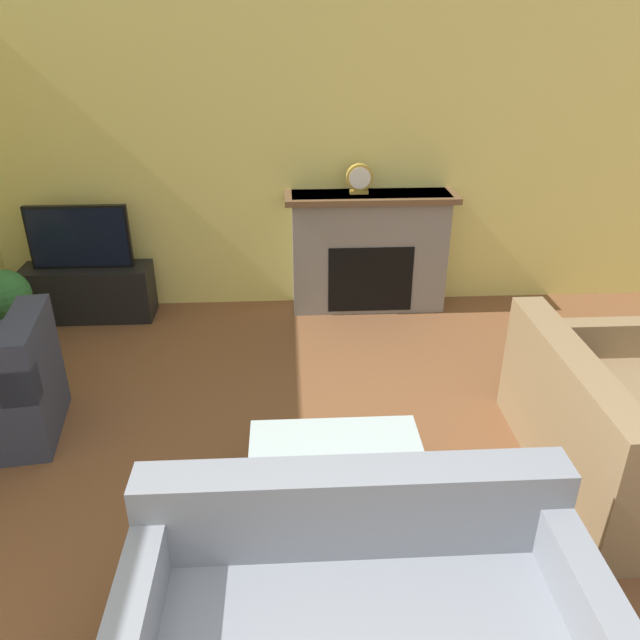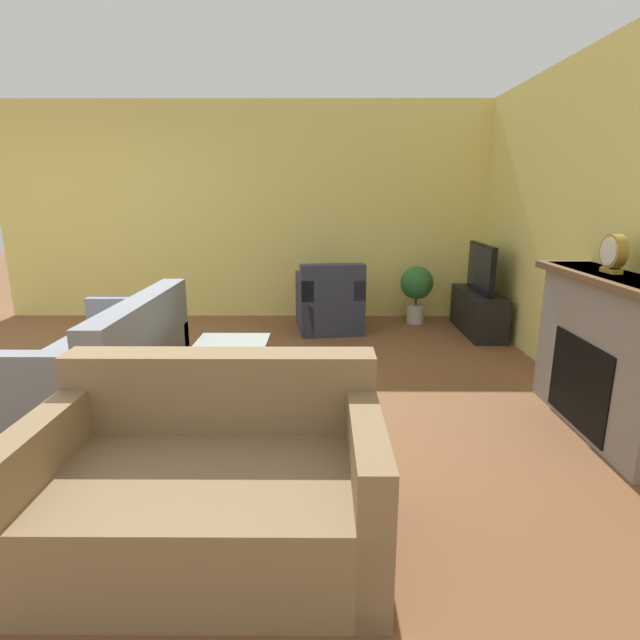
{
  "view_description": "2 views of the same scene",
  "coord_description": "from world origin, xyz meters",
  "px_view_note": "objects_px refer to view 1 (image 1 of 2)",
  "views": [
    {
      "loc": [
        0.02,
        -0.72,
        2.49
      ],
      "look_at": [
        0.2,
        2.48,
        0.9
      ],
      "focal_mm": 35.0,
      "sensor_mm": 36.0,
      "label": 1
    },
    {
      "loc": [
        3.92,
        2.63,
        1.58
      ],
      "look_at": [
        0.27,
        2.61,
        0.66
      ],
      "focal_mm": 28.0,
      "sensor_mm": 36.0,
      "label": 2
    }
  ],
  "objects_px": {
    "mantel_clock": "(359,178)",
    "couch_loveseat": "(616,433)",
    "tv": "(79,237)",
    "potted_plant": "(6,302)",
    "coffee_table": "(336,457)",
    "couch_sectional": "(359,622)"
  },
  "relations": [
    {
      "from": "tv",
      "to": "couch_sectional",
      "type": "xyz_separation_m",
      "value": [
        2.02,
        -3.48,
        -0.47
      ]
    },
    {
      "from": "potted_plant",
      "to": "mantel_clock",
      "type": "distance_m",
      "value": 3.01
    },
    {
      "from": "coffee_table",
      "to": "mantel_clock",
      "type": "relative_size",
      "value": 3.63
    },
    {
      "from": "couch_loveseat",
      "to": "potted_plant",
      "type": "distance_m",
      "value": 4.41
    },
    {
      "from": "couch_sectional",
      "to": "tv",
      "type": "bearing_deg",
      "value": 120.15
    },
    {
      "from": "tv",
      "to": "potted_plant",
      "type": "xyz_separation_m",
      "value": [
        -0.43,
        -0.64,
        -0.3
      ]
    },
    {
      "from": "tv",
      "to": "couch_sectional",
      "type": "relative_size",
      "value": 0.47
    },
    {
      "from": "couch_sectional",
      "to": "potted_plant",
      "type": "height_order",
      "value": "couch_sectional"
    },
    {
      "from": "potted_plant",
      "to": "coffee_table",
      "type": "bearing_deg",
      "value": -38.11
    },
    {
      "from": "couch_sectional",
      "to": "couch_loveseat",
      "type": "height_order",
      "value": "same"
    },
    {
      "from": "coffee_table",
      "to": "couch_loveseat",
      "type": "bearing_deg",
      "value": 7.96
    },
    {
      "from": "couch_sectional",
      "to": "potted_plant",
      "type": "relative_size",
      "value": 2.52
    },
    {
      "from": "coffee_table",
      "to": "mantel_clock",
      "type": "height_order",
      "value": "mantel_clock"
    },
    {
      "from": "mantel_clock",
      "to": "couch_loveseat",
      "type": "bearing_deg",
      "value": -62.53
    },
    {
      "from": "mantel_clock",
      "to": "potted_plant",
      "type": "bearing_deg",
      "value": -165.41
    },
    {
      "from": "tv",
      "to": "coffee_table",
      "type": "distance_m",
      "value": 3.26
    },
    {
      "from": "couch_sectional",
      "to": "mantel_clock",
      "type": "relative_size",
      "value": 7.11
    },
    {
      "from": "couch_loveseat",
      "to": "couch_sectional",
      "type": "bearing_deg",
      "value": 125.44
    },
    {
      "from": "couch_loveseat",
      "to": "mantel_clock",
      "type": "height_order",
      "value": "mantel_clock"
    },
    {
      "from": "mantel_clock",
      "to": "tv",
      "type": "bearing_deg",
      "value": -177.84
    },
    {
      "from": "potted_plant",
      "to": "mantel_clock",
      "type": "xyz_separation_m",
      "value": [
        2.82,
        0.73,
        0.75
      ]
    },
    {
      "from": "tv",
      "to": "mantel_clock",
      "type": "height_order",
      "value": "mantel_clock"
    }
  ]
}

